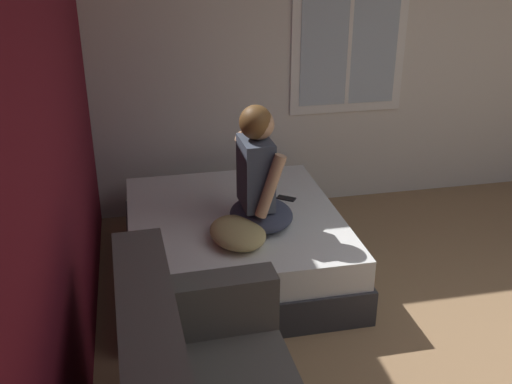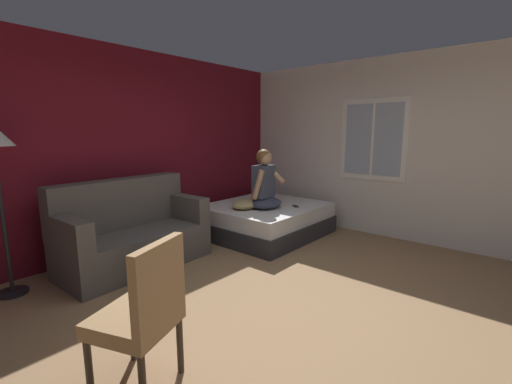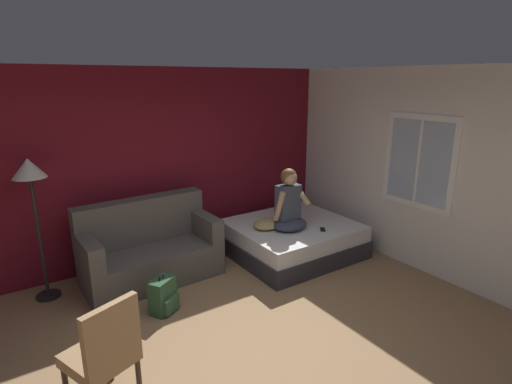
% 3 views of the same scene
% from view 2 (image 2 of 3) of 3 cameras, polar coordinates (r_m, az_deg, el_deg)
% --- Properties ---
extents(ground_plane, '(40.00, 40.00, 0.00)m').
position_cam_2_polar(ground_plane, '(3.26, 4.10, -19.69)').
color(ground_plane, '#93704C').
extents(wall_back_accent, '(10.84, 0.16, 2.70)m').
position_cam_2_polar(wall_back_accent, '(4.95, -22.21, 6.30)').
color(wall_back_accent, maroon).
rests_on(wall_back_accent, ground).
extents(wall_side_with_window, '(0.19, 6.69, 2.70)m').
position_cam_2_polar(wall_side_with_window, '(5.55, 23.00, 6.61)').
color(wall_side_with_window, silver).
rests_on(wall_side_with_window, ground).
extents(bed, '(1.75, 1.58, 0.48)m').
position_cam_2_polar(bed, '(5.42, 1.52, -4.61)').
color(bed, '#2D2D33').
rests_on(bed, ground).
extents(couch, '(1.73, 0.88, 1.04)m').
position_cam_2_polar(couch, '(4.43, -19.98, -6.53)').
color(couch, '#514C47').
rests_on(couch, ground).
extents(side_chair, '(0.59, 0.59, 0.98)m').
position_cam_2_polar(side_chair, '(2.33, -18.31, -18.24)').
color(side_chair, '#382D23').
rests_on(side_chair, ground).
extents(person_seated, '(0.54, 0.46, 0.88)m').
position_cam_2_polar(person_seated, '(5.06, 1.45, 1.27)').
color(person_seated, '#383D51').
rests_on(person_seated, bed).
extents(backpack, '(0.35, 0.34, 0.46)m').
position_cam_2_polar(backpack, '(3.72, -15.21, -12.76)').
color(backpack, '#2D5133').
rests_on(backpack, ground).
extents(throw_pillow, '(0.54, 0.44, 0.14)m').
position_cam_2_polar(throw_pillow, '(5.08, -1.77, -2.00)').
color(throw_pillow, tan).
rests_on(throw_pillow, bed).
extents(cell_phone, '(0.14, 0.16, 0.01)m').
position_cam_2_polar(cell_phone, '(5.26, 6.59, -2.36)').
color(cell_phone, black).
rests_on(cell_phone, bed).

